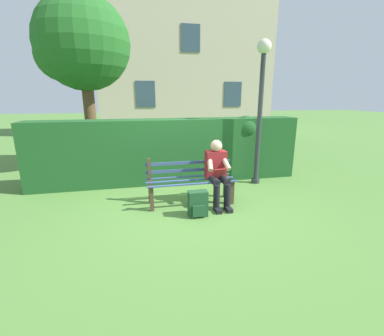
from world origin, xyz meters
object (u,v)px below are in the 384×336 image
object	(u,v)px
backpack	(198,204)
lamp_post	(261,94)
park_bench	(190,181)
tree	(80,46)
person_seated	(217,171)

from	to	relation	value
backpack	lamp_post	world-z (taller)	lamp_post
park_bench	tree	bearing A→B (deg)	-53.93
backpack	person_seated	bearing A→B (deg)	-136.45
lamp_post	park_bench	bearing A→B (deg)	25.16
park_bench	person_seated	distance (m)	0.55
park_bench	lamp_post	distance (m)	2.51
park_bench	tree	world-z (taller)	tree
park_bench	backpack	bearing A→B (deg)	89.67
tree	lamp_post	size ratio (longest dim) A/B	1.42
person_seated	backpack	xyz separation A→B (m)	(0.48, 0.46, -0.43)
person_seated	tree	size ratio (longest dim) A/B	0.27
park_bench	person_seated	size ratio (longest dim) A/B	1.38
tree	lamp_post	bearing A→B (deg)	150.77
person_seated	tree	world-z (taller)	tree
tree	lamp_post	distance (m)	4.70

